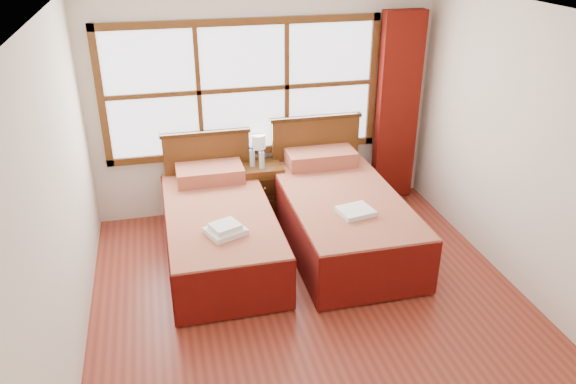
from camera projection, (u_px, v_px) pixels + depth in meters
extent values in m
plane|color=maroon|center=(316.00, 313.00, 5.09)|extent=(4.50, 4.50, 0.00)
plane|color=white|center=(324.00, 17.00, 3.96)|extent=(4.50, 4.50, 0.00)
plane|color=silver|center=(265.00, 104.00, 6.49)|extent=(4.00, 0.00, 4.00)
plane|color=silver|center=(57.00, 211.00, 4.10)|extent=(0.00, 4.50, 4.50)
plane|color=silver|center=(537.00, 161.00, 4.94)|extent=(0.00, 4.50, 4.50)
cube|color=white|center=(243.00, 89.00, 6.32)|extent=(3.00, 0.02, 1.40)
cube|color=#553012|center=(246.00, 151.00, 6.63)|extent=(3.16, 0.06, 0.08)
cube|color=#553012|center=(241.00, 22.00, 5.99)|extent=(3.16, 0.06, 0.08)
cube|color=#553012|center=(101.00, 99.00, 5.98)|extent=(0.08, 0.06, 1.56)
cube|color=#553012|center=(372.00, 81.00, 6.63)|extent=(0.08, 0.06, 1.56)
cube|color=#553012|center=(199.00, 92.00, 6.20)|extent=(0.05, 0.05, 1.40)
cube|color=#553012|center=(287.00, 87.00, 6.41)|extent=(0.05, 0.05, 1.40)
cube|color=#553012|center=(243.00, 89.00, 6.31)|extent=(3.00, 0.05, 0.05)
cube|color=#66110A|center=(397.00, 109.00, 6.76)|extent=(0.50, 0.16, 2.30)
cube|color=#371F0B|center=(221.00, 245.00, 5.86)|extent=(0.95, 1.90, 0.31)
cube|color=maroon|center=(219.00, 221.00, 5.74)|extent=(1.06, 2.10, 0.26)
cube|color=#590E09|center=(168.00, 241.00, 5.69)|extent=(0.03, 2.10, 0.53)
cube|color=#590E09|center=(270.00, 229.00, 5.92)|extent=(0.03, 2.10, 0.53)
cube|color=#590E09|center=(236.00, 293.00, 4.89)|extent=(1.06, 0.03, 0.53)
cube|color=maroon|center=(210.00, 173.00, 6.31)|extent=(0.74, 0.43, 0.16)
cube|color=#553012|center=(208.00, 175.00, 6.59)|extent=(0.99, 0.06, 1.03)
cube|color=#371F0B|center=(205.00, 133.00, 6.36)|extent=(1.03, 0.08, 0.04)
cube|color=#371F0B|center=(340.00, 230.00, 6.13)|extent=(1.02, 2.05, 0.33)
cube|color=maroon|center=(341.00, 205.00, 6.00)|extent=(1.15, 2.27, 0.28)
cube|color=#590E09|center=(289.00, 225.00, 5.95)|extent=(0.03, 2.27, 0.57)
cube|color=#590E09|center=(390.00, 213.00, 6.19)|extent=(0.03, 2.27, 0.57)
cube|color=#590E09|center=(380.00, 276.00, 5.08)|extent=(1.15, 0.03, 0.57)
cube|color=maroon|center=(320.00, 157.00, 6.62)|extent=(0.80, 0.47, 0.18)
cube|color=#553012|center=(315.00, 162.00, 6.84)|extent=(1.07, 0.06, 1.11)
cube|color=#371F0B|center=(316.00, 118.00, 6.60)|extent=(1.11, 0.08, 0.04)
cube|color=#553012|center=(261.00, 190.00, 6.67)|extent=(0.49, 0.43, 0.65)
cube|color=#371F0B|center=(265.00, 208.00, 6.53)|extent=(0.43, 0.02, 0.20)
cube|color=#371F0B|center=(264.00, 188.00, 6.42)|extent=(0.43, 0.02, 0.20)
sphere|color=#AE933B|center=(265.00, 209.00, 6.51)|extent=(0.03, 0.03, 0.03)
sphere|color=#AE933B|center=(265.00, 189.00, 6.40)|extent=(0.03, 0.03, 0.03)
cube|color=white|center=(226.00, 231.00, 5.25)|extent=(0.42, 0.40, 0.05)
cube|color=white|center=(225.00, 226.00, 5.23)|extent=(0.32, 0.30, 0.05)
cube|color=white|center=(355.00, 211.00, 5.51)|extent=(0.37, 0.34, 0.05)
cylinder|color=#BF883D|center=(259.00, 159.00, 6.65)|extent=(0.10, 0.10, 0.02)
cylinder|color=#BF883D|center=(259.00, 153.00, 6.62)|extent=(0.02, 0.02, 0.14)
cylinder|color=white|center=(259.00, 141.00, 6.55)|extent=(0.16, 0.16, 0.16)
cylinder|color=#A2BAD1|center=(252.00, 158.00, 6.44)|extent=(0.06, 0.06, 0.21)
cylinder|color=#1845B5|center=(252.00, 149.00, 6.39)|extent=(0.03, 0.03, 0.03)
cylinder|color=#A2BAD1|center=(262.00, 160.00, 6.39)|extent=(0.06, 0.06, 0.20)
cylinder|color=#1845B5|center=(262.00, 151.00, 6.34)|extent=(0.03, 0.03, 0.03)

